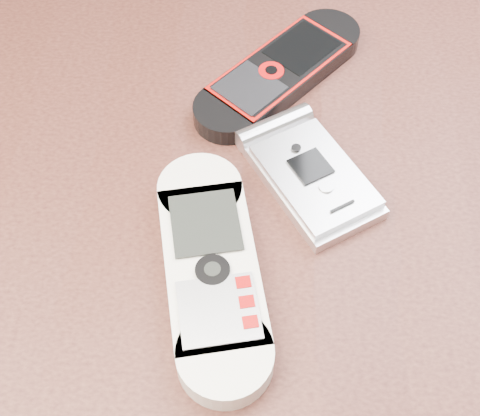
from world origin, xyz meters
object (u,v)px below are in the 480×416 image
at_px(table, 234,288).
at_px(nokia_white, 212,268).
at_px(nokia_black_red, 280,72).
at_px(motorola_razr, 312,176).

distance_m(table, nokia_white, 0.13).
height_order(table, nokia_black_red, nokia_black_red).
height_order(nokia_white, nokia_black_red, nokia_white).
xyz_separation_m(nokia_white, motorola_razr, (0.07, 0.08, -0.00)).
bearing_deg(table, nokia_black_red, 76.23).
bearing_deg(nokia_black_red, motorola_razr, -36.06).
bearing_deg(nokia_white, motorola_razr, 38.56).
relative_size(nokia_white, nokia_black_red, 1.04).
xyz_separation_m(nokia_black_red, motorola_razr, (0.02, -0.10, 0.00)).
bearing_deg(motorola_razr, table, 177.55).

